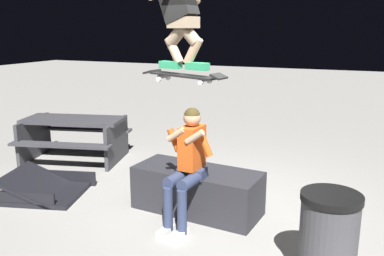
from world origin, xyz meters
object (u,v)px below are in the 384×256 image
kicker_ramp (45,190)px  skater_airborne (179,11)px  trash_bin (328,237)px  person_sitting_on_ledge (187,161)px  skateboard (184,76)px  ledge_box_main (197,190)px  picnic_table_back (74,132)px

kicker_ramp → skater_airborne: bearing=-179.0°
trash_bin → person_sitting_on_ledge: bearing=-16.9°
skateboard → skater_airborne: size_ratio=0.93×
kicker_ramp → ledge_box_main: bearing=-170.5°
person_sitting_on_ledge → skateboard: skateboard is taller
ledge_box_main → skater_airborne: 2.19m
ledge_box_main → skateboard: size_ratio=1.53×
person_sitting_on_ledge → skater_airborne: bearing=-30.3°
ledge_box_main → person_sitting_on_ledge: (-0.04, 0.39, 0.51)m
ledge_box_main → person_sitting_on_ledge: 0.64m
skater_airborne → kicker_ramp: skater_airborne is taller
kicker_ramp → skateboard: bearing=-179.3°
trash_bin → kicker_ramp: bearing=-7.9°
ledge_box_main → picnic_table_back: (2.78, -1.12, 0.22)m
person_sitting_on_ledge → skateboard: (0.07, -0.06, 0.96)m
skater_airborne → picnic_table_back: 3.62m
ledge_box_main → kicker_ramp: bearing=9.5°
person_sitting_on_ledge → picnic_table_back: size_ratio=0.70×
ledge_box_main → picnic_table_back: 3.00m
skater_airborne → trash_bin: 2.72m
skateboard → skater_airborne: 0.69m
person_sitting_on_ledge → skateboard: size_ratio=1.34×
ledge_box_main → skateboard: bearing=84.7°
skater_airborne → picnic_table_back: bearing=-28.1°
ledge_box_main → picnic_table_back: picnic_table_back is taller
ledge_box_main → picnic_table_back: bearing=-21.9°
person_sitting_on_ledge → trash_bin: person_sitting_on_ledge is taller
person_sitting_on_ledge → skater_airborne: (0.13, -0.07, 1.65)m
person_sitting_on_ledge → skater_airborne: skater_airborne is taller
person_sitting_on_ledge → kicker_ramp: (2.18, -0.04, -0.71)m
skateboard → skater_airborne: (0.06, -0.01, 0.69)m
skater_airborne → picnic_table_back: (2.69, -1.44, -1.94)m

